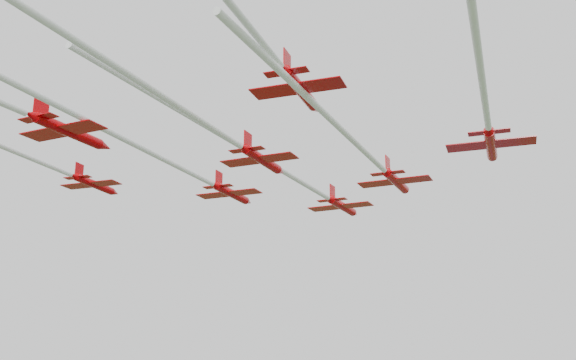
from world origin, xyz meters
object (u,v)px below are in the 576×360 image
at_px(jet_row2_left, 181,168).
at_px(jet_lead, 299,181).
at_px(jet_row2_right, 370,156).
at_px(jet_row3_left, 32,159).
at_px(jet_row3_mid, 192,115).
at_px(jet_row3_right, 481,72).

bearing_deg(jet_row2_left, jet_lead, 45.47).
relative_size(jet_row2_right, jet_row3_left, 1.09).
relative_size(jet_row2_left, jet_row3_mid, 0.94).
bearing_deg(jet_row3_left, jet_row2_left, 39.18).
distance_m(jet_row2_left, jet_row3_left, 17.13).
relative_size(jet_lead, jet_row2_left, 1.14).
bearing_deg(jet_row3_mid, jet_row3_left, 169.87).
distance_m(jet_row2_left, jet_row3_right, 40.34).
bearing_deg(jet_row2_left, jet_row3_right, -22.72).
bearing_deg(jet_row2_left, jet_row3_mid, -55.71).
relative_size(jet_row3_left, jet_row3_mid, 0.81).
xyz_separation_m(jet_lead, jet_row2_left, (-10.74, -11.72, -0.14)).
relative_size(jet_lead, jet_row3_mid, 1.07).
distance_m(jet_row2_right, jet_row3_right, 24.81).
bearing_deg(jet_lead, jet_row2_left, -131.58).
distance_m(jet_row2_right, jet_row3_left, 38.75).
xyz_separation_m(jet_lead, jet_row2_right, (11.70, -6.45, -0.06)).
height_order(jet_row2_right, jet_row3_left, jet_row2_right).
xyz_separation_m(jet_row2_right, jet_row3_left, (-34.71, -17.21, -0.70)).
height_order(jet_lead, jet_row2_left, jet_lead).
bearing_deg(jet_row3_left, jet_lead, 40.76).
bearing_deg(jet_row3_mid, jet_row2_right, 61.77).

